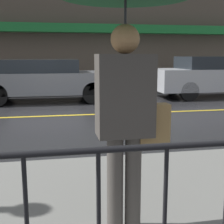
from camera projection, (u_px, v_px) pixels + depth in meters
name	position (u px, v px, depth m)	size (l,w,h in m)	color
ground_plane	(62.00, 116.00, 7.89)	(80.00, 80.00, 0.00)	#262628
sidewalk_near	(80.00, 214.00, 2.90)	(28.00, 2.90, 0.12)	slate
sidewalk_far	(58.00, 92.00, 12.44)	(28.00, 2.00, 0.12)	slate
lane_marking	(62.00, 115.00, 7.89)	(25.20, 0.12, 0.01)	gold
building_storefront	(55.00, 12.00, 12.95)	(28.00, 0.85, 6.59)	#4C4238
railing_foreground	(99.00, 211.00, 1.62)	(12.00, 0.04, 0.95)	black
pedestrian	(126.00, 32.00, 2.27)	(0.96, 0.96, 2.02)	#4C4742
car_grey	(45.00, 79.00, 10.18)	(4.66, 1.77, 1.37)	slate
car_silver	(218.00, 76.00, 11.32)	(4.78, 1.74, 1.46)	#B2B5BA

